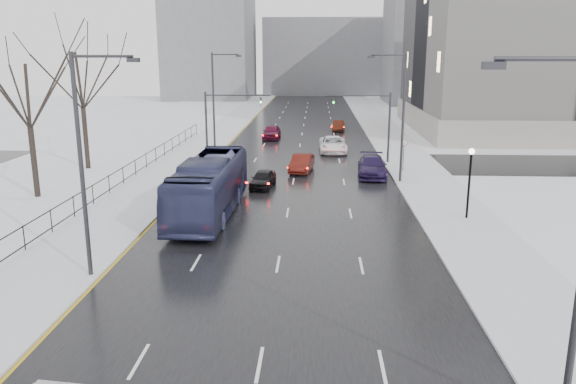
% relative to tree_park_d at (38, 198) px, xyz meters
% --- Properties ---
extents(road, '(16.00, 150.00, 0.04)m').
position_rel_tree_park_d_xyz_m(road, '(17.80, 26.00, 0.02)').
color(road, black).
rests_on(road, ground).
extents(cross_road, '(130.00, 10.00, 0.04)m').
position_rel_tree_park_d_xyz_m(cross_road, '(17.80, 14.00, 0.02)').
color(cross_road, black).
rests_on(cross_road, ground).
extents(sidewalk_left, '(5.00, 150.00, 0.16)m').
position_rel_tree_park_d_xyz_m(sidewalk_left, '(7.30, 26.00, 0.08)').
color(sidewalk_left, silver).
rests_on(sidewalk_left, ground).
extents(sidewalk_right, '(5.00, 150.00, 0.16)m').
position_rel_tree_park_d_xyz_m(sidewalk_right, '(28.30, 26.00, 0.08)').
color(sidewalk_right, silver).
rests_on(sidewalk_right, ground).
extents(park_strip, '(14.00, 150.00, 0.12)m').
position_rel_tree_park_d_xyz_m(park_strip, '(-2.20, 26.00, 0.06)').
color(park_strip, white).
rests_on(park_strip, ground).
extents(tree_park_d, '(8.75, 8.75, 12.50)m').
position_rel_tree_park_d_xyz_m(tree_park_d, '(0.00, 0.00, 0.00)').
color(tree_park_d, black).
rests_on(tree_park_d, ground).
extents(tree_park_e, '(9.45, 9.45, 13.50)m').
position_rel_tree_park_d_xyz_m(tree_park_e, '(-0.40, 10.00, 0.00)').
color(tree_park_e, black).
rests_on(tree_park_e, ground).
extents(iron_fence, '(0.06, 70.00, 1.30)m').
position_rel_tree_park_d_xyz_m(iron_fence, '(4.80, -4.00, 0.91)').
color(iron_fence, black).
rests_on(iron_fence, sidewalk_left).
extents(streetlight_r_mid, '(2.95, 0.25, 10.00)m').
position_rel_tree_park_d_xyz_m(streetlight_r_mid, '(25.97, 6.00, 5.62)').
color(streetlight_r_mid, '#2D2D33').
rests_on(streetlight_r_mid, ground).
extents(streetlight_l_near, '(2.95, 0.25, 10.00)m').
position_rel_tree_park_d_xyz_m(streetlight_l_near, '(9.63, -14.00, 5.62)').
color(streetlight_l_near, '#2D2D33').
rests_on(streetlight_l_near, ground).
extents(streetlight_l_far, '(2.95, 0.25, 10.00)m').
position_rel_tree_park_d_xyz_m(streetlight_l_far, '(9.63, 18.00, 5.62)').
color(streetlight_l_far, '#2D2D33').
rests_on(streetlight_l_far, ground).
extents(lamppost_r_mid, '(0.36, 0.36, 4.28)m').
position_rel_tree_park_d_xyz_m(lamppost_r_mid, '(28.80, -4.00, 2.94)').
color(lamppost_r_mid, black).
rests_on(lamppost_r_mid, sidewalk_right).
extents(mast_signal_right, '(6.10, 0.33, 6.50)m').
position_rel_tree_park_d_xyz_m(mast_signal_right, '(25.13, 14.00, 4.11)').
color(mast_signal_right, '#2D2D33').
rests_on(mast_signal_right, ground).
extents(mast_signal_left, '(6.10, 0.33, 6.50)m').
position_rel_tree_park_d_xyz_m(mast_signal_left, '(10.47, 14.00, 4.11)').
color(mast_signal_left, '#2D2D33').
rests_on(mast_signal_left, ground).
extents(no_uturn_sign, '(0.60, 0.06, 2.70)m').
position_rel_tree_park_d_xyz_m(no_uturn_sign, '(27.00, 10.00, 2.30)').
color(no_uturn_sign, '#2D2D33').
rests_on(no_uturn_sign, sidewalk_right).
extents(bldg_far_right, '(24.00, 20.00, 22.00)m').
position_rel_tree_park_d_xyz_m(bldg_far_right, '(45.80, 81.00, 11.00)').
color(bldg_far_right, slate).
rests_on(bldg_far_right, ground).
extents(bldg_far_left, '(18.00, 22.00, 28.00)m').
position_rel_tree_park_d_xyz_m(bldg_far_left, '(-4.20, 91.00, 14.00)').
color(bldg_far_left, slate).
rests_on(bldg_far_left, ground).
extents(bldg_far_center, '(30.00, 18.00, 18.00)m').
position_rel_tree_park_d_xyz_m(bldg_far_center, '(21.80, 106.00, 9.00)').
color(bldg_far_center, slate).
rests_on(bldg_far_center, ground).
extents(bus, '(3.18, 12.89, 3.58)m').
position_rel_tree_park_d_xyz_m(bus, '(12.92, -3.48, 1.83)').
color(bus, navy).
rests_on(bus, road).
extents(sedan_center_near, '(2.01, 4.04, 1.32)m').
position_rel_tree_park_d_xyz_m(sedan_center_near, '(15.59, 3.81, 0.70)').
color(sedan_center_near, black).
rests_on(sedan_center_near, road).
extents(sedan_right_near, '(2.18, 4.71, 1.49)m').
position_rel_tree_park_d_xyz_m(sedan_right_near, '(18.36, 9.72, 0.79)').
color(sedan_right_near, '#53130E').
rests_on(sedan_right_near, road).
extents(sedan_right_cross, '(2.83, 5.90, 1.62)m').
position_rel_tree_park_d_xyz_m(sedan_right_cross, '(21.30, 19.63, 0.85)').
color(sedan_right_cross, white).
rests_on(sedan_right_cross, road).
extents(sedan_right_far, '(2.62, 5.78, 1.64)m').
position_rel_tree_park_d_xyz_m(sedan_right_far, '(24.22, 8.28, 0.86)').
color(sedan_right_far, '#1F133A').
rests_on(sedan_right_far, road).
extents(sedan_center_far, '(2.05, 4.89, 1.65)m').
position_rel_tree_park_d_xyz_m(sedan_center_far, '(14.30, 28.59, 0.87)').
color(sedan_center_far, '#510D29').
rests_on(sedan_center_far, road).
extents(sedan_right_distant, '(1.83, 4.21, 1.35)m').
position_rel_tree_park_d_xyz_m(sedan_right_distant, '(22.49, 36.08, 0.71)').
color(sedan_right_distant, '#4A190C').
rests_on(sedan_right_distant, road).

